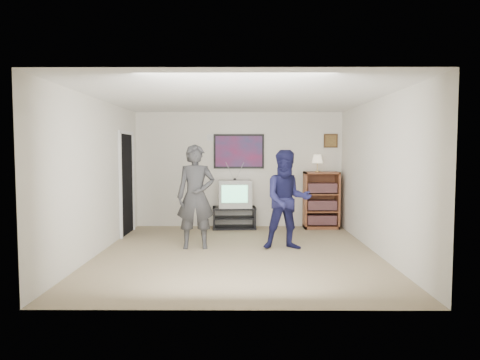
{
  "coord_description": "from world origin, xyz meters",
  "views": [
    {
      "loc": [
        0.07,
        -6.85,
        1.66
      ],
      "look_at": [
        0.04,
        0.63,
        1.15
      ],
      "focal_mm": 32.0,
      "sensor_mm": 36.0,
      "label": 1
    }
  ],
  "objects_px": {
    "bookshelf": "(321,200)",
    "person_tall": "(196,197)",
    "media_stand": "(234,218)",
    "crt_television": "(235,194)",
    "person_short": "(287,200)"
  },
  "relations": [
    {
      "from": "person_short",
      "to": "crt_television",
      "type": "bearing_deg",
      "value": 111.59
    },
    {
      "from": "crt_television",
      "to": "person_tall",
      "type": "bearing_deg",
      "value": -112.35
    },
    {
      "from": "media_stand",
      "to": "person_tall",
      "type": "relative_size",
      "value": 0.54
    },
    {
      "from": "crt_television",
      "to": "person_tall",
      "type": "distance_m",
      "value": 1.97
    },
    {
      "from": "bookshelf",
      "to": "person_tall",
      "type": "relative_size",
      "value": 0.69
    },
    {
      "from": "bookshelf",
      "to": "crt_television",
      "type": "bearing_deg",
      "value": -178.46
    },
    {
      "from": "media_stand",
      "to": "bookshelf",
      "type": "relative_size",
      "value": 0.78
    },
    {
      "from": "bookshelf",
      "to": "media_stand",
      "type": "bearing_deg",
      "value": -178.47
    },
    {
      "from": "media_stand",
      "to": "crt_television",
      "type": "height_order",
      "value": "crt_television"
    },
    {
      "from": "media_stand",
      "to": "bookshelf",
      "type": "distance_m",
      "value": 1.91
    },
    {
      "from": "person_short",
      "to": "bookshelf",
      "type": "bearing_deg",
      "value": 61.05
    },
    {
      "from": "media_stand",
      "to": "person_short",
      "type": "bearing_deg",
      "value": -67.54
    },
    {
      "from": "media_stand",
      "to": "person_short",
      "type": "xyz_separation_m",
      "value": [
        0.93,
        -1.94,
        0.61
      ]
    },
    {
      "from": "bookshelf",
      "to": "person_short",
      "type": "xyz_separation_m",
      "value": [
        -0.94,
        -1.99,
        0.23
      ]
    },
    {
      "from": "crt_television",
      "to": "person_short",
      "type": "xyz_separation_m",
      "value": [
        0.92,
        -1.94,
        0.09
      ]
    }
  ]
}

